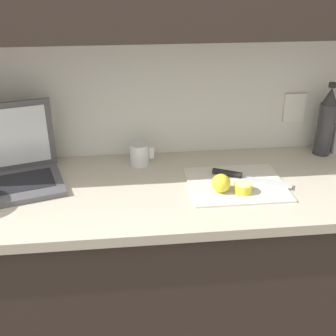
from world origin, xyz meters
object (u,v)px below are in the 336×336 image
(cutting_board, at_px, (236,184))
(lemon_whole_beside, at_px, (221,183))
(bottle_green_soda, at_px, (326,122))
(knife, at_px, (238,175))
(measuring_cup, at_px, (140,154))
(laptop, at_px, (13,166))
(lemon_half_cut, at_px, (243,188))

(cutting_board, distance_m, lemon_whole_beside, 0.09)
(lemon_whole_beside, bearing_deg, cutting_board, 37.46)
(bottle_green_soda, bearing_deg, knife, -155.28)
(cutting_board, height_order, knife, knife)
(knife, relative_size, measuring_cup, 2.82)
(lemon_whole_beside, distance_m, measuring_cup, 0.38)
(cutting_board, xyz_separation_m, knife, (0.02, 0.04, 0.01))
(laptop, bearing_deg, cutting_board, -24.21)
(laptop, distance_m, knife, 0.82)
(laptop, xyz_separation_m, bottle_green_soda, (1.22, 0.12, 0.07))
(lemon_half_cut, relative_size, lemon_whole_beside, 0.95)
(cutting_board, height_order, bottle_green_soda, bottle_green_soda)
(lemon_whole_beside, bearing_deg, lemon_half_cut, -9.18)
(knife, bearing_deg, bottle_green_soda, 51.88)
(cutting_board, relative_size, measuring_cup, 3.56)
(knife, distance_m, lemon_half_cut, 0.11)
(bottle_green_soda, bearing_deg, lemon_whole_beside, -149.97)
(laptop, distance_m, measuring_cup, 0.47)
(cutting_board, distance_m, knife, 0.05)
(knife, xyz_separation_m, lemon_half_cut, (-0.01, -0.11, 0.01))
(measuring_cup, bearing_deg, cutting_board, -32.37)
(laptop, relative_size, bottle_green_soda, 1.27)
(cutting_board, relative_size, knife, 1.26)
(cutting_board, relative_size, lemon_whole_beside, 5.27)
(cutting_board, distance_m, bottle_green_soda, 0.50)
(lemon_half_cut, height_order, lemon_whole_beside, lemon_whole_beside)
(knife, distance_m, lemon_whole_beside, 0.13)
(bottle_green_soda, height_order, measuring_cup, bottle_green_soda)
(knife, xyz_separation_m, lemon_whole_beside, (-0.09, -0.10, 0.02))
(lemon_whole_beside, distance_m, bottle_green_soda, 0.58)
(cutting_board, bearing_deg, lemon_whole_beside, -142.54)
(laptop, height_order, bottle_green_soda, bottle_green_soda)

